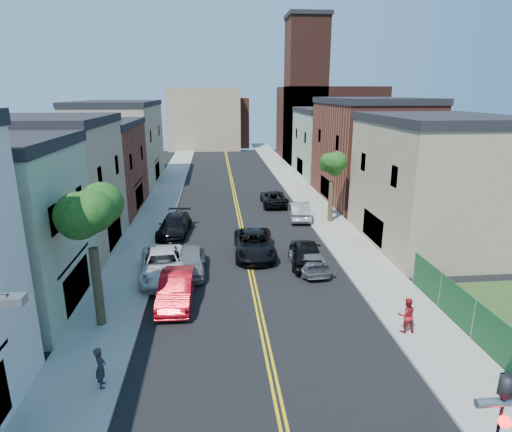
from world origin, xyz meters
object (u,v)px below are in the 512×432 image
object	(u,v)px
silver_car_right	(299,210)
black_suv_lane	(254,244)
grey_car_right	(309,259)
pedestrian_left	(100,367)
white_pickup	(163,265)
grey_car_left	(191,262)
red_sedan	(177,289)
pedestrian_right	(406,315)
black_car_right	(306,252)
black_car_left	(174,225)
dark_car_right_far	(274,198)

from	to	relation	value
silver_car_right	black_suv_lane	xyz separation A→B (m)	(-4.88, -8.49, 0.02)
grey_car_right	pedestrian_left	xyz separation A→B (m)	(-10.50, -10.82, 0.31)
white_pickup	grey_car_left	size ratio (longest dim) A/B	1.29
silver_car_right	pedestrian_left	size ratio (longest dim) A/B	2.91
red_sedan	pedestrian_left	size ratio (longest dim) A/B	2.97
red_sedan	black_suv_lane	size ratio (longest dim) A/B	0.84
white_pickup	black_suv_lane	size ratio (longest dim) A/B	1.00
pedestrian_left	pedestrian_right	xyz separation A→B (m)	(13.40, 2.66, 0.03)
pedestrian_right	silver_car_right	bearing A→B (deg)	-84.15
white_pickup	black_car_right	distance (m)	9.38
white_pickup	grey_car_left	world-z (taller)	white_pickup
black_car_left	grey_car_right	bearing A→B (deg)	-34.58
grey_car_right	black_suv_lane	world-z (taller)	black_suv_lane
black_car_left	dark_car_right_far	bearing A→B (deg)	48.64
grey_car_right	pedestrian_right	xyz separation A→B (m)	(2.90, -8.16, 0.34)
grey_car_right	pedestrian_right	bearing A→B (deg)	104.92
black_car_right	black_car_left	bearing A→B (deg)	-30.60
white_pickup	black_car_right	size ratio (longest dim) A/B	1.18
pedestrian_left	white_pickup	bearing A→B (deg)	-18.43
grey_car_right	pedestrian_right	world-z (taller)	pedestrian_right
grey_car_left	pedestrian_left	size ratio (longest dim) A/B	2.75
black_suv_lane	pedestrian_right	world-z (taller)	pedestrian_right
black_car_right	grey_car_right	bearing A→B (deg)	96.53
red_sedan	black_suv_lane	bearing A→B (deg)	55.35
black_car_right	dark_car_right_far	distance (m)	15.70
red_sedan	dark_car_right_far	bearing A→B (deg)	69.53
grey_car_left	grey_car_right	xyz separation A→B (m)	(7.60, -0.08, -0.11)
grey_car_left	black_car_right	size ratio (longest dim) A/B	0.91
white_pickup	black_car_left	size ratio (longest dim) A/B	1.08
silver_car_right	pedestrian_left	xyz separation A→B (m)	(-12.08, -22.16, 0.19)
white_pickup	dark_car_right_far	size ratio (longest dim) A/B	1.11
white_pickup	grey_car_right	world-z (taller)	white_pickup
pedestrian_left	pedestrian_right	distance (m)	13.66
pedestrian_left	silver_car_right	bearing A→B (deg)	-40.45
grey_car_left	black_car_left	xyz separation A→B (m)	(-1.70, 7.80, 0.02)
grey_car_right	grey_car_left	bearing A→B (deg)	-5.26
red_sedan	silver_car_right	xyz separation A→B (m)	(9.76, 15.21, -0.02)
black_car_right	pedestrian_left	size ratio (longest dim) A/B	3.02
black_car_left	black_car_right	xyz separation A→B (m)	(9.30, -7.04, 0.06)
pedestrian_right	pedestrian_left	bearing A→B (deg)	13.18
red_sedan	pedestrian_left	xyz separation A→B (m)	(-2.31, -6.95, 0.17)
grey_car_right	pedestrian_left	bearing A→B (deg)	41.23
grey_car_right	black_suv_lane	distance (m)	4.36
grey_car_left	pedestrian_right	distance (m)	13.35
black_car_left	red_sedan	bearing A→B (deg)	-78.89
grey_car_right	black_car_right	world-z (taller)	black_car_right
grey_car_left	black_suv_lane	world-z (taller)	black_suv_lane
silver_car_right	pedestrian_right	world-z (taller)	pedestrian_right
grey_car_right	black_car_left	bearing A→B (deg)	-44.91
pedestrian_left	black_car_left	bearing A→B (deg)	-15.53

